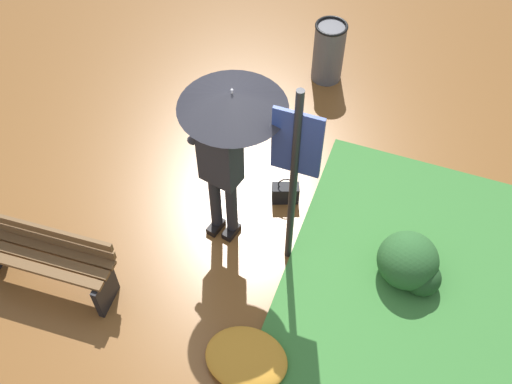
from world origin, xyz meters
name	(u,v)px	position (x,y,z in m)	size (l,w,h in m)	color
ground_plane	(243,244)	(0.00, 0.00, 0.00)	(18.00, 18.00, 0.00)	brown
person_with_umbrella	(227,130)	(-0.18, 0.13, 1.55)	(0.96, 0.96, 2.04)	black
info_sign_post	(295,164)	(0.49, 0.05, 1.44)	(0.44, 0.07, 2.30)	black
handbag	(285,193)	(0.23, 0.72, 0.13)	(0.33, 0.24, 0.37)	black
park_bench	(46,258)	(-1.64, -1.06, 0.40)	(1.40, 0.44, 0.75)	black
trash_bin	(329,52)	(0.08, 2.89, 0.42)	(0.42, 0.42, 0.83)	#4C4C51
shrub_cluster	(411,264)	(1.71, 0.20, 0.26)	(0.67, 0.61, 0.55)	#285628
leaf_pile_by_bench	(246,359)	(0.50, -1.22, 0.09)	(0.78, 0.62, 0.17)	#C68428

